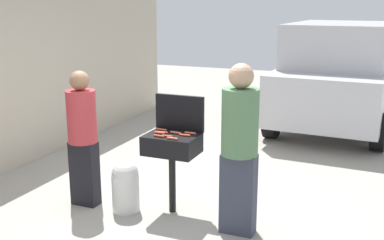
% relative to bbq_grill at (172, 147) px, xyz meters
% --- Properties ---
extents(ground_plane, '(24.00, 24.00, 0.00)m').
position_rel_bbq_grill_xyz_m(ground_plane, '(-0.09, 0.12, -0.79)').
color(ground_plane, '#9E998E').
extents(house_wall_side, '(0.24, 8.00, 2.66)m').
position_rel_bbq_grill_xyz_m(house_wall_side, '(-2.90, 1.12, 0.54)').
color(house_wall_side, '#B2A893').
rests_on(house_wall_side, ground).
extents(bbq_grill, '(0.60, 0.44, 0.93)m').
position_rel_bbq_grill_xyz_m(bbq_grill, '(0.00, 0.00, 0.00)').
color(bbq_grill, black).
rests_on(bbq_grill, ground).
extents(grill_lid_open, '(0.60, 0.05, 0.42)m').
position_rel_bbq_grill_xyz_m(grill_lid_open, '(0.00, 0.22, 0.35)').
color(grill_lid_open, black).
rests_on(grill_lid_open, bbq_grill).
extents(hot_dog_0, '(0.13, 0.04, 0.03)m').
position_rel_bbq_grill_xyz_m(hot_dog_0, '(-0.00, -0.11, 0.16)').
color(hot_dog_0, '#AD4228').
rests_on(hot_dog_0, bbq_grill).
extents(hot_dog_1, '(0.13, 0.03, 0.03)m').
position_rel_bbq_grill_xyz_m(hot_dog_1, '(0.02, 0.06, 0.16)').
color(hot_dog_1, '#C6593D').
rests_on(hot_dog_1, bbq_grill).
extents(hot_dog_2, '(0.13, 0.03, 0.03)m').
position_rel_bbq_grill_xyz_m(hot_dog_2, '(0.09, -0.17, 0.16)').
color(hot_dog_2, '#C6593D').
rests_on(hot_dog_2, bbq_grill).
extents(hot_dog_3, '(0.13, 0.04, 0.03)m').
position_rel_bbq_grill_xyz_m(hot_dog_3, '(-0.19, 0.12, 0.16)').
color(hot_dog_3, '#B74C33').
rests_on(hot_dog_3, bbq_grill).
extents(hot_dog_4, '(0.13, 0.03, 0.03)m').
position_rel_bbq_grill_xyz_m(hot_dog_4, '(0.16, 0.01, 0.16)').
color(hot_dog_4, '#AD4228').
rests_on(hot_dog_4, bbq_grill).
extents(hot_dog_5, '(0.13, 0.03, 0.03)m').
position_rel_bbq_grill_xyz_m(hot_dog_5, '(-0.14, -0.02, 0.16)').
color(hot_dog_5, '#AD4228').
rests_on(hot_dog_5, bbq_grill).
extents(hot_dog_6, '(0.13, 0.03, 0.03)m').
position_rel_bbq_grill_xyz_m(hot_dog_6, '(0.18, 0.12, 0.16)').
color(hot_dog_6, '#C6593D').
rests_on(hot_dog_6, bbq_grill).
extents(hot_dog_7, '(0.13, 0.03, 0.03)m').
position_rel_bbq_grill_xyz_m(hot_dog_7, '(-0.13, 0.02, 0.16)').
color(hot_dog_7, '#AD4228').
rests_on(hot_dog_7, bbq_grill).
extents(hot_dog_8, '(0.13, 0.04, 0.03)m').
position_rel_bbq_grill_xyz_m(hot_dog_8, '(-0.10, -0.14, 0.16)').
color(hot_dog_8, '#AD4228').
rests_on(hot_dog_8, bbq_grill).
extents(propane_tank, '(0.32, 0.32, 0.62)m').
position_rel_bbq_grill_xyz_m(propane_tank, '(-0.51, -0.20, -0.47)').
color(propane_tank, silver).
rests_on(propane_tank, ground).
extents(person_left, '(0.34, 0.34, 1.64)m').
position_rel_bbq_grill_xyz_m(person_left, '(-1.07, -0.21, 0.10)').
color(person_left, black).
rests_on(person_left, ground).
extents(person_right, '(0.38, 0.38, 1.82)m').
position_rel_bbq_grill_xyz_m(person_right, '(0.86, -0.20, 0.19)').
color(person_right, '#333847').
rests_on(person_right, ground).
extents(parked_minivan, '(2.18, 4.48, 2.02)m').
position_rel_bbq_grill_xyz_m(parked_minivan, '(1.28, 5.00, 0.23)').
color(parked_minivan, '#B7B7BC').
rests_on(parked_minivan, ground).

